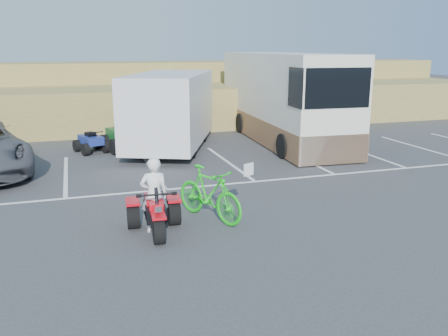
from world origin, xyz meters
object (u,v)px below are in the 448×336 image
object	(u,v)px
rider	(154,195)
rv_motorhome	(282,103)
green_dirt_bike	(209,193)
cargo_trailer	(171,109)
quad_atv_blue	(92,152)
quad_atv_green	(123,150)
red_trike_atv	(156,234)

from	to	relation	value
rider	rv_motorhome	bearing A→B (deg)	-124.21
green_dirt_bike	rv_motorhome	size ratio (longest dim) A/B	0.20
green_dirt_bike	cargo_trailer	xyz separation A→B (m)	(0.79, 8.16, 0.96)
rider	cargo_trailer	distance (m)	8.81
quad_atv_blue	quad_atv_green	size ratio (longest dim) A/B	0.78
rv_motorhome	quad_atv_blue	size ratio (longest dim) A/B	7.72
quad_atv_blue	quad_atv_green	bearing A→B (deg)	-20.20
red_trike_atv	rider	distance (m)	0.84
green_dirt_bike	quad_atv_green	xyz separation A→B (m)	(-1.11, 8.37, -0.62)
green_dirt_bike	rv_motorhome	xyz separation A→B (m)	(5.72, 8.65, 0.95)
red_trike_atv	green_dirt_bike	size ratio (longest dim) A/B	0.77
red_trike_atv	cargo_trailer	xyz separation A→B (m)	(2.12, 8.67, 1.59)
rider	green_dirt_bike	size ratio (longest dim) A/B	0.79
green_dirt_bike	quad_atv_blue	world-z (taller)	green_dirt_bike
rider	cargo_trailer	bearing A→B (deg)	-100.09
rider	cargo_trailer	world-z (taller)	cargo_trailer
cargo_trailer	rv_motorhome	size ratio (longest dim) A/B	0.66
rider	rv_motorhome	world-z (taller)	rv_motorhome
rider	cargo_trailer	size ratio (longest dim) A/B	0.24
quad_atv_green	quad_atv_blue	bearing A→B (deg)	163.59
rider	green_dirt_bike	xyz separation A→B (m)	(1.33, 0.36, -0.20)
green_dirt_bike	quad_atv_blue	size ratio (longest dim) A/B	1.57
quad_atv_blue	quad_atv_green	distance (m)	1.17
rv_motorhome	quad_atv_green	bearing A→B (deg)	-174.19
rider	quad_atv_blue	world-z (taller)	rider
quad_atv_green	rider	bearing A→B (deg)	-106.97
red_trike_atv	quad_atv_blue	world-z (taller)	red_trike_atv
red_trike_atv	rv_motorhome	distance (m)	11.67
rider	quad_atv_blue	bearing A→B (deg)	-79.91
cargo_trailer	quad_atv_green	xyz separation A→B (m)	(-1.90, 0.21, -1.59)
red_trike_atv	rv_motorhome	size ratio (longest dim) A/B	0.16
red_trike_atv	quad_atv_green	size ratio (longest dim) A/B	0.94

